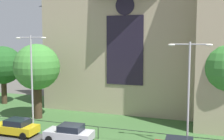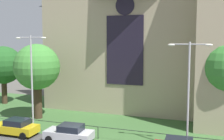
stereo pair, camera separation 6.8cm
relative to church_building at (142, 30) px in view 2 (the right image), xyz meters
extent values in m
plane|color=#56544C|center=(-1.75, -6.23, -10.27)|extent=(160.00, 160.00, 0.00)
cube|color=#3D6633|center=(-1.75, -8.23, -10.27)|extent=(120.00, 20.00, 0.01)
cube|color=tan|center=(-0.77, 0.63, -3.27)|extent=(22.00, 12.00, 14.00)
cube|color=black|center=(-0.77, -5.42, -2.57)|extent=(4.40, 0.16, 8.00)
cylinder|color=black|center=(-0.77, -5.42, 2.53)|extent=(2.20, 0.15, 2.20)
cube|color=tan|center=(9.23, -7.37, -1.27)|extent=(4.00, 4.00, 18.00)
cylinder|color=black|center=(-0.77, -13.73, -9.17)|extent=(28.13, 0.05, 0.05)
cylinder|color=black|center=(-7.81, -13.73, -9.72)|extent=(0.06, 0.07, 1.10)
cylinder|color=black|center=(-0.77, -13.73, -9.72)|extent=(0.06, 0.07, 1.10)
cylinder|color=#423021|center=(-18.63, -4.82, -8.52)|extent=(0.74, 0.74, 3.50)
sphere|color=#235B23|center=(-18.63, -4.82, -4.80)|extent=(5.26, 5.26, 5.26)
cylinder|color=#423021|center=(-9.79, -9.70, -8.29)|extent=(0.93, 0.93, 3.96)
sphere|color=#428C38|center=(-9.79, -9.70, -4.38)|extent=(5.16, 5.16, 5.16)
cylinder|color=#B2B2B7|center=(-7.55, -13.83, -5.63)|extent=(0.16, 0.16, 9.29)
cylinder|color=#B2B2B7|center=(-8.25, -13.83, -1.18)|extent=(1.40, 0.10, 0.10)
cylinder|color=#B2B2B7|center=(-6.85, -13.83, -1.18)|extent=(1.40, 0.10, 0.10)
ellipsoid|color=white|center=(-8.95, -13.83, -1.23)|extent=(0.57, 0.26, 0.20)
ellipsoid|color=white|center=(-6.15, -13.83, -1.23)|extent=(0.57, 0.26, 0.20)
cylinder|color=#B2B2B7|center=(6.97, -13.83, -5.93)|extent=(0.16, 0.16, 8.69)
cylinder|color=#B2B2B7|center=(6.27, -13.83, -1.78)|extent=(1.40, 0.10, 0.10)
cylinder|color=#B2B2B7|center=(7.67, -13.83, -1.78)|extent=(1.40, 0.10, 0.10)
ellipsoid|color=white|center=(5.57, -13.83, -1.83)|extent=(0.57, 0.26, 0.20)
ellipsoid|color=white|center=(8.37, -13.83, -1.83)|extent=(0.57, 0.26, 0.20)
cube|color=gold|center=(-8.49, -15.25, -9.66)|extent=(4.22, 1.85, 0.70)
cube|color=black|center=(-8.29, -15.25, -9.04)|extent=(2.02, 1.63, 0.55)
cylinder|color=black|center=(-9.97, -14.37, -9.95)|extent=(0.64, 0.23, 0.64)
cylinder|color=black|center=(-7.01, -16.13, -9.95)|extent=(0.64, 0.23, 0.64)
cylinder|color=black|center=(-7.03, -14.33, -9.95)|extent=(0.64, 0.23, 0.64)
cube|color=#B7B7BC|center=(-2.94, -15.16, -9.66)|extent=(4.27, 1.97, 0.70)
cube|color=black|center=(-2.74, -15.15, -9.04)|extent=(2.07, 1.68, 0.55)
cylinder|color=black|center=(-4.37, -16.12, -9.95)|extent=(0.65, 0.25, 0.64)
cylinder|color=black|center=(-4.44, -14.32, -9.95)|extent=(0.65, 0.25, 0.64)
cylinder|color=black|center=(-1.51, -14.20, -9.95)|extent=(0.65, 0.25, 0.64)
camera|label=1|loc=(8.24, -36.01, -1.59)|focal=44.17mm
camera|label=2|loc=(8.31, -35.98, -1.59)|focal=44.17mm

